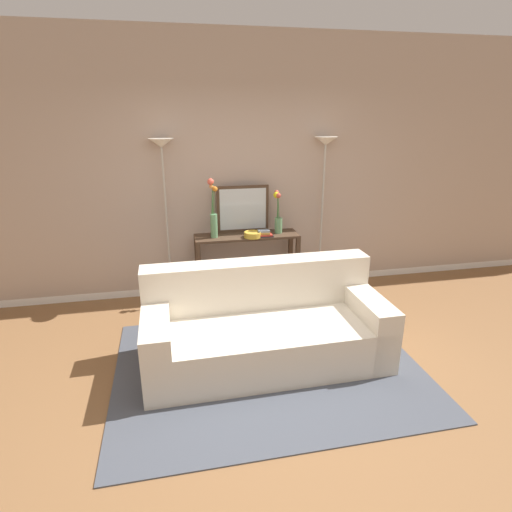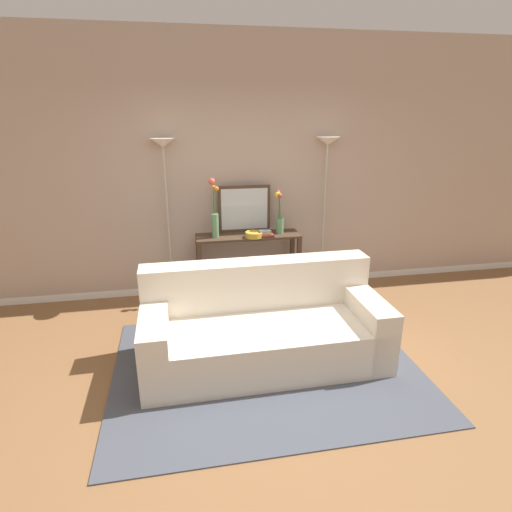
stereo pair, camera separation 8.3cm
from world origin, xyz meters
The scene contains 13 objects.
ground_plane centered at (0.00, 0.00, -0.01)m, with size 16.00×16.00×0.02m, color brown.
back_wall centered at (0.00, 2.26, 1.54)m, with size 12.00×0.15×3.08m.
area_rug centered at (0.02, 0.35, 0.01)m, with size 2.72×2.08×0.01m.
couch centered at (0.02, 0.52, 0.31)m, with size 2.18×0.97×0.88m.
console_table centered at (0.13, 1.93, 0.55)m, with size 1.25×0.36×0.80m.
floor_lamp_left centered at (-0.80, 2.06, 1.51)m, with size 0.28×0.28×1.92m.
floor_lamp_right centered at (1.12, 2.06, 1.51)m, with size 0.28×0.28×1.92m.
wall_mirror centered at (0.11, 2.08, 1.08)m, with size 0.63×0.02×0.57m.
vase_tall_flowers centered at (-0.27, 1.91, 1.08)m, with size 0.11×0.10×0.69m.
vase_short_flowers centered at (0.51, 1.94, 1.05)m, with size 0.12×0.11×0.52m.
fruit_bowl centered at (0.18, 1.82, 0.83)m, with size 0.20×0.20×0.07m.
book_stack centered at (0.32, 1.82, 0.83)m, with size 0.19×0.13×0.08m.
book_row_under_console centered at (-0.18, 1.93, 0.06)m, with size 0.42×0.18×0.13m.
Camera 1 is at (-0.75, -2.81, 2.23)m, focal length 29.35 mm.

